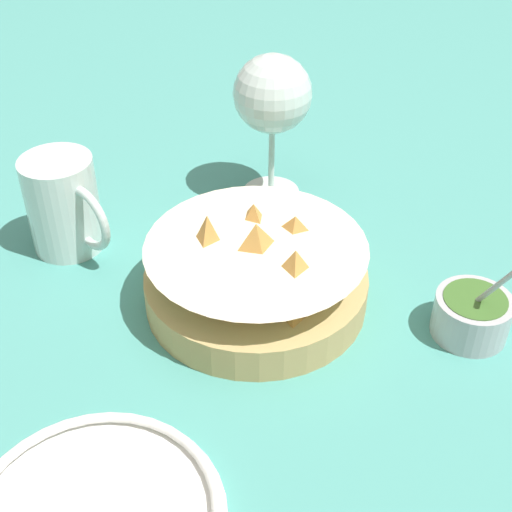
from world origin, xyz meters
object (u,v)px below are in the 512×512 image
(wine_glass, at_px, (272,98))
(food_basket, at_px, (258,273))
(sauce_cup, at_px, (472,314))
(beer_mug, at_px, (65,208))

(wine_glass, bearing_deg, food_basket, -51.26)
(wine_glass, bearing_deg, sauce_cup, -10.07)
(sauce_cup, distance_m, beer_mug, 0.42)
(food_basket, xyz_separation_m, beer_mug, (-0.21, -0.07, 0.01))
(wine_glass, bearing_deg, beer_mug, -110.35)
(food_basket, height_order, wine_glass, wine_glass)
(food_basket, relative_size, beer_mug, 1.85)
(sauce_cup, height_order, wine_glass, wine_glass)
(sauce_cup, bearing_deg, wine_glass, 169.93)
(wine_glass, xyz_separation_m, beer_mug, (-0.08, -0.23, -0.07))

